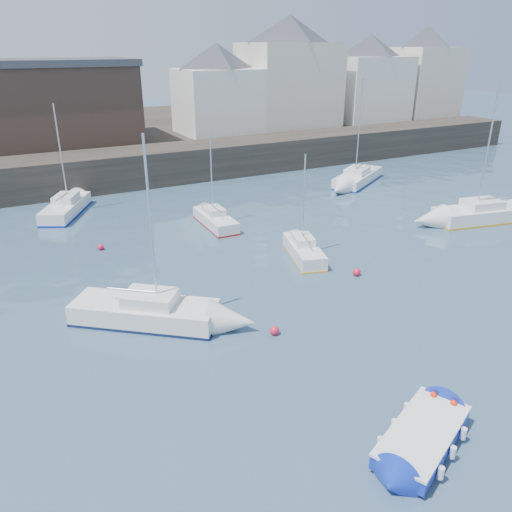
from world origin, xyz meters
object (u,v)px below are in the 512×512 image
buoy_mid (356,275)px  sailboat_d (484,213)px  buoy_near (274,334)px  sailboat_c (304,250)px  sailboat_g (358,177)px  sailboat_b (146,311)px  sailboat_h (66,207)px  sailboat_f (215,219)px  blue_dinghy (422,437)px  buoy_far (101,250)px

buoy_mid → sailboat_d: bearing=12.5°
sailboat_d → buoy_near: (-20.61, -6.17, -0.57)m
sailboat_c → sailboat_g: sailboat_g is taller
sailboat_b → sailboat_c: (10.35, 2.98, -0.09)m
sailboat_g → sailboat_h: (-24.82, 2.78, -0.00)m
sailboat_b → buoy_mid: bearing=-2.4°
sailboat_d → buoy_near: bearing=-163.3°
sailboat_g → buoy_near: (-19.50, -18.90, -0.51)m
buoy_mid → buoy_near: bearing=-155.7°
sailboat_d → buoy_mid: size_ratio=21.71×
sailboat_b → sailboat_g: sailboat_g is taller
sailboat_f → sailboat_g: size_ratio=0.71×
sailboat_b → sailboat_f: sailboat_b is taller
blue_dinghy → buoy_far: blue_dinghy is taller
sailboat_c → sailboat_f: size_ratio=0.94×
blue_dinghy → sailboat_g: bearing=55.0°
blue_dinghy → buoy_far: bearing=104.1°
sailboat_c → sailboat_h: 18.72m
blue_dinghy → sailboat_b: bearing=115.0°
sailboat_b → buoy_near: 5.87m
sailboat_h → sailboat_d: bearing=-30.9°
sailboat_b → sailboat_d: size_ratio=0.90×
buoy_mid → buoy_far: 15.39m
blue_dinghy → sailboat_b: sailboat_b is taller
sailboat_f → buoy_mid: size_ratio=14.79×
sailboat_b → sailboat_h: sailboat_b is taller
buoy_far → buoy_mid: bearing=-41.7°
sailboat_h → buoy_near: size_ratio=19.18×
sailboat_g → sailboat_h: bearing=173.6°
sailboat_h → buoy_far: size_ratio=20.84×
sailboat_f → sailboat_h: size_ratio=0.82×
blue_dinghy → sailboat_c: size_ratio=0.71×
sailboat_d → buoy_mid: sailboat_d is taller
sailboat_g → buoy_mid: bearing=-128.6°
sailboat_c → sailboat_g: (13.75, 12.32, 0.05)m
blue_dinghy → sailboat_h: bearing=101.6°
sailboat_c → sailboat_f: sailboat_f is taller
sailboat_g → sailboat_h: sailboat_g is taller
sailboat_b → buoy_far: bearing=89.9°
sailboat_b → buoy_mid: size_ratio=19.45×
sailboat_h → buoy_mid: (12.24, -18.56, -0.51)m
buoy_mid → buoy_far: (-11.50, 10.23, 0.00)m
blue_dinghy → sailboat_d: sailboat_d is taller
blue_dinghy → sailboat_f: (2.65, 22.02, 0.03)m
buoy_mid → sailboat_c: bearing=108.7°
buoy_far → sailboat_g: bearing=13.0°
blue_dinghy → buoy_near: bearing=95.4°
sailboat_h → blue_dinghy: bearing=-78.4°
sailboat_d → blue_dinghy: bearing=-144.8°
sailboat_h → sailboat_g: bearing=-6.4°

